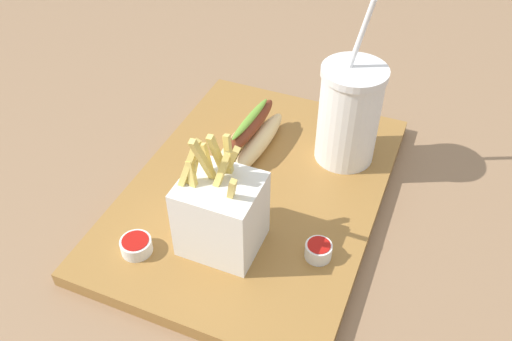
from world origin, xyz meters
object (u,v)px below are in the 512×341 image
at_px(fries_basket, 218,212).
at_px(ketchup_cup_2, 318,250).
at_px(hot_dog_1, 250,136).
at_px(soda_cup, 349,114).
at_px(ketchup_cup_1, 136,245).

xyz_separation_m(fries_basket, ketchup_cup_2, (0.02, -0.12, -0.04)).
bearing_deg(hot_dog_1, ketchup_cup_2, -135.48).
xyz_separation_m(soda_cup, hot_dog_1, (-0.04, 0.13, -0.05)).
bearing_deg(ketchup_cup_2, ketchup_cup_1, 110.22).
bearing_deg(soda_cup, ketchup_cup_1, 145.83).
height_order(hot_dog_1, ketchup_cup_1, hot_dog_1).
distance_m(fries_basket, ketchup_cup_2, 0.13).
bearing_deg(ketchup_cup_1, ketchup_cup_2, -69.78).
relative_size(hot_dog_1, ketchup_cup_2, 4.87).
distance_m(soda_cup, ketchup_cup_2, 0.20).
bearing_deg(ketchup_cup_1, soda_cup, -34.17).
bearing_deg(fries_basket, soda_cup, -23.88).
relative_size(soda_cup, hot_dog_1, 1.50).
relative_size(fries_basket, hot_dog_1, 1.04).
relative_size(soda_cup, ketchup_cup_1, 6.24).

